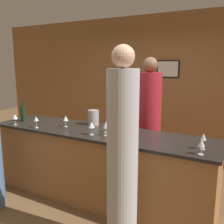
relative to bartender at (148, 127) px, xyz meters
The scene contains 15 objects.
ground_plane 1.28m from the bartender, 117.61° to the right, with size 14.00×14.00×0.00m, color brown.
back_wall 1.51m from the bartender, 106.97° to the left, with size 8.00×0.08×2.80m.
bar_counter 0.99m from the bartender, 117.61° to the right, with size 3.10×0.76×0.98m.
bartender is the anchor object (origin of this frame).
guest_0 1.56m from the bartender, 78.40° to the right, with size 0.29×0.29×2.01m.
wine_bottle_0 1.92m from the bartender, 152.90° to the right, with size 0.08×0.08×0.32m.
ice_bucket 0.86m from the bartender, 139.33° to the right, with size 0.16×0.16×0.22m.
wine_glass_0 0.98m from the bartender, 102.31° to the right, with size 0.07×0.07×0.16m.
wine_glass_1 1.42m from the bartender, 48.72° to the right, with size 0.06×0.06×0.16m.
wine_glass_2 0.88m from the bartender, 108.35° to the right, with size 0.06×0.06×0.14m.
wine_glass_3 1.64m from the bartender, 139.01° to the right, with size 0.06×0.06×0.16m.
wine_glass_4 1.25m from the bartender, 137.73° to the right, with size 0.07×0.07×0.16m.
wine_glass_5 1.08m from the bartender, 110.71° to the right, with size 0.08×0.08×0.17m.
wine_glass_6 1.30m from the bartender, 44.19° to the right, with size 0.06×0.06×0.17m.
wine_glass_7 1.97m from the bartender, 146.45° to the right, with size 0.07×0.07×0.16m.
Camera 1 is at (1.69, -2.69, 1.85)m, focal length 40.00 mm.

